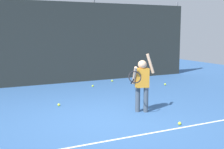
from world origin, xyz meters
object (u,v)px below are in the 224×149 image
Objects in this scene: tennis_ball_2 at (59,105)px; tennis_ball_6 at (112,81)px; tennis_player at (142,81)px; tennis_ball_0 at (93,86)px; tennis_ball_3 at (165,84)px; tennis_ball_1 at (180,123)px.

tennis_ball_2 is 3.82m from tennis_ball_6.
tennis_player reaches higher than tennis_ball_2.
tennis_ball_0 is 2.47m from tennis_ball_3.
tennis_player is 1.38m from tennis_ball_1.
tennis_ball_0 is at bearing 48.33° from tennis_ball_2.
tennis_ball_1 is 1.00× the size of tennis_ball_2.
tennis_player is at bearing -42.16° from tennis_ball_2.
tennis_ball_0 is 1.00× the size of tennis_ball_6.
tennis_ball_6 is (-1.29, 1.45, 0.00)m from tennis_ball_3.
tennis_ball_6 is (1.03, 0.61, 0.00)m from tennis_ball_0.
tennis_ball_3 is 1.00× the size of tennis_ball_6.
tennis_ball_0 is 4.56m from tennis_ball_1.
tennis_ball_1 is at bearing -65.22° from tennis_player.
tennis_ball_3 is at bearing -19.92° from tennis_ball_0.
tennis_ball_0 and tennis_ball_1 have the same top height.
tennis_player is at bearing 97.75° from tennis_ball_1.
tennis_ball_1 is 5.29m from tennis_ball_6.
tennis_player is 3.46m from tennis_ball_0.
tennis_player is 4.25m from tennis_ball_6.
tennis_player is at bearing -93.82° from tennis_ball_0.
tennis_ball_1 is at bearing -101.98° from tennis_ball_6.
tennis_ball_1 and tennis_ball_6 have the same top height.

